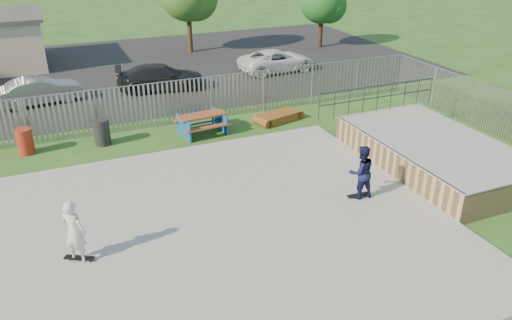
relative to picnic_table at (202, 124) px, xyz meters
name	(u,v)px	position (x,y,z in m)	size (l,w,h in m)	color
ground	(193,239)	(-2.66, -7.51, -0.43)	(120.00, 120.00, 0.00)	#2D531C
concrete_slab	(193,237)	(-2.66, -7.51, -0.36)	(15.00, 12.00, 0.15)	gray
quarter_pipe	(433,153)	(6.83, -6.47, 0.13)	(5.50, 7.05, 2.19)	tan
fence	(182,143)	(-1.66, -2.92, 0.57)	(26.04, 16.02, 2.00)	gray
picnic_table	(202,124)	(0.00, 0.00, 0.00)	(2.18, 1.86, 0.85)	brown
funbox	(279,117)	(3.64, 0.02, -0.24)	(2.10, 1.42, 0.38)	brown
trash_bin_red	(25,141)	(-6.97, 0.69, 0.08)	(0.61, 0.61, 1.02)	maroon
trash_bin_grey	(102,132)	(-4.09, 0.44, 0.10)	(0.64, 0.64, 1.07)	black
parking_lot	(103,73)	(-2.66, 11.49, -0.42)	(40.00, 18.00, 0.02)	black
car_silver	(40,90)	(-6.20, 6.85, 0.25)	(1.40, 4.00, 1.32)	#B2B2B7
car_dark	(161,77)	(-0.16, 6.74, 0.27)	(1.90, 4.67, 1.36)	black
car_white	(277,61)	(7.13, 7.63, 0.24)	(2.15, 4.67, 1.30)	white
tree_right	(322,1)	(12.77, 12.31, 2.77)	(3.09, 3.09, 4.77)	#3B2417
skateboard_a	(359,195)	(2.94, -7.53, -0.24)	(0.81, 0.24, 0.08)	black
skateboard_b	(79,259)	(-5.75, -7.49, -0.24)	(0.79, 0.57, 0.08)	black
skater_navy	(361,172)	(2.94, -7.53, 0.61)	(0.87, 0.68, 1.79)	#13153B
skater_white	(74,231)	(-5.75, -7.49, 0.61)	(0.65, 0.43, 1.79)	silver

